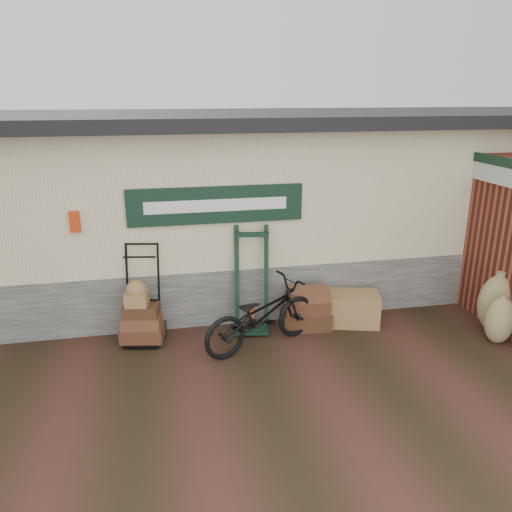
{
  "coord_description": "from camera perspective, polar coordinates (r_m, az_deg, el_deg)",
  "views": [
    {
      "loc": [
        -1.17,
        -6.2,
        3.53
      ],
      "look_at": [
        0.28,
        0.9,
        1.14
      ],
      "focal_mm": 35.0,
      "sensor_mm": 36.0,
      "label": 1
    }
  ],
  "objects": [
    {
      "name": "porter_trolley",
      "position": [
        7.49,
        -12.87,
        -4.14
      ],
      "size": [
        0.83,
        0.68,
        1.48
      ],
      "primitive_type": null,
      "rotation": [
        0.0,
        0.0,
        -0.19
      ],
      "color": "black",
      "rests_on": "ground"
    },
    {
      "name": "wicker_hamper",
      "position": [
        8.12,
        11.01,
        -5.89
      ],
      "size": [
        0.9,
        0.7,
        0.52
      ],
      "primitive_type": "cube",
      "rotation": [
        0.0,
        0.0,
        -0.26
      ],
      "color": "brown",
      "rests_on": "ground"
    },
    {
      "name": "ground",
      "position": [
        7.23,
        -0.77,
        -11.0
      ],
      "size": [
        80.0,
        80.0,
        0.0
      ],
      "primitive_type": "plane",
      "color": "black",
      "rests_on": "ground"
    },
    {
      "name": "station_building",
      "position": [
        9.21,
        -4.07,
        6.19
      ],
      "size": [
        14.4,
        4.1,
        3.2
      ],
      "color": "#4C4C47",
      "rests_on": "ground"
    },
    {
      "name": "brick_outbuilding",
      "position": [
        9.7,
        26.13,
        3.07
      ],
      "size": [
        1.71,
        4.51,
        2.62
      ],
      "color": "maroon",
      "rests_on": "ground"
    },
    {
      "name": "burlap_sack_right",
      "position": [
        8.16,
        26.1,
        -6.61
      ],
      "size": [
        0.47,
        0.4,
        0.72
      ],
      "primitive_type": "ellipsoid",
      "rotation": [
        0.0,
        0.0,
        0.05
      ],
      "color": "olive",
      "rests_on": "ground"
    },
    {
      "name": "bicycle",
      "position": [
        7.16,
        0.66,
        -6.39
      ],
      "size": [
        1.33,
        1.99,
        1.1
      ],
      "primitive_type": "imported",
      "rotation": [
        0.0,
        0.0,
        1.96
      ],
      "color": "black",
      "rests_on": "ground"
    },
    {
      "name": "suitcase_stack",
      "position": [
        7.85,
        5.75,
        -5.89
      ],
      "size": [
        0.79,
        0.54,
        0.67
      ],
      "primitive_type": null,
      "rotation": [
        0.0,
        0.0,
        -0.1
      ],
      "color": "#372111",
      "rests_on": "ground"
    },
    {
      "name": "burlap_sack_left",
      "position": [
        8.51,
        25.77,
        -4.89
      ],
      "size": [
        0.6,
        0.51,
        0.9
      ],
      "primitive_type": "ellipsoid",
      "rotation": [
        0.0,
        0.0,
        -0.07
      ],
      "color": "olive",
      "rests_on": "ground"
    },
    {
      "name": "green_barrow",
      "position": [
        7.61,
        -0.51,
        -2.7
      ],
      "size": [
        0.67,
        0.59,
        1.62
      ],
      "primitive_type": null,
      "rotation": [
        0.0,
        0.0,
        -0.18
      ],
      "color": "black",
      "rests_on": "ground"
    }
  ]
}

